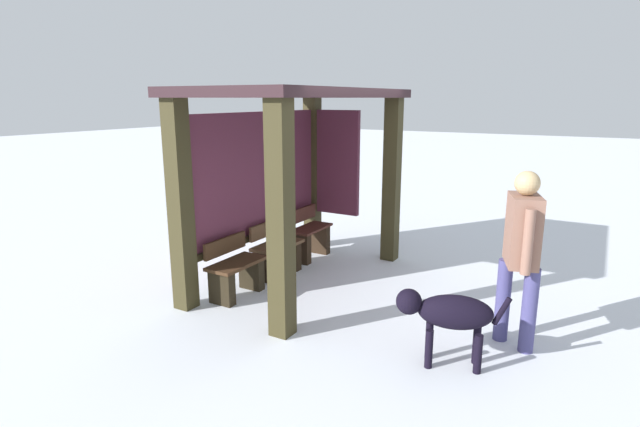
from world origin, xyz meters
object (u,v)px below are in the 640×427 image
bus_shelter (292,147)px  bench_center_inside (277,253)px  person_walking (521,245)px  dog (448,314)px  bench_right_inside (310,237)px  bench_left_inside (236,272)px

bus_shelter → bench_center_inside: 1.47m
person_walking → dog: 0.99m
person_walking → bench_center_inside: bearing=81.4°
bench_center_inside → bench_right_inside: size_ratio=1.00×
bench_left_inside → dog: bench_left_inside is taller
bench_center_inside → person_walking: (-0.48, -3.15, 0.71)m
bus_shelter → person_walking: bearing=-101.0°
dog → bench_right_inside: bearing=52.8°
bench_center_inside → dog: 2.94m
bench_center_inside → bench_right_inside: bearing=-0.1°
person_walking → bench_right_inside: bearing=66.9°
bench_left_inside → person_walking: size_ratio=0.44×
person_walking → dog: bearing=146.0°
bench_left_inside → dog: 2.71m
bench_center_inside → dog: size_ratio=0.80×
bench_center_inside → bench_right_inside: (0.86, -0.00, 0.02)m
bus_shelter → bench_right_inside: bus_shelter is taller
bus_shelter → dog: bus_shelter is taller
bench_right_inside → dog: size_ratio=0.80×
bus_shelter → person_walking: size_ratio=1.85×
bus_shelter → bench_left_inside: bus_shelter is taller
bench_right_inside → person_walking: (-1.34, -3.15, 0.70)m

